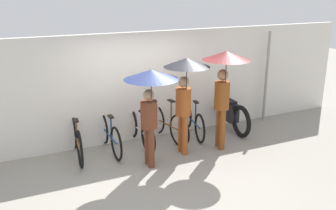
{
  "coord_description": "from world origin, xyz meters",
  "views": [
    {
      "loc": [
        -2.67,
        -5.94,
        3.38
      ],
      "look_at": [
        0.5,
        0.89,
        1.0
      ],
      "focal_mm": 40.0,
      "sensor_mm": 36.0,
      "label": 1
    }
  ],
  "objects_px": {
    "parked_bicycle_2": "(139,129)",
    "pedestrian_center": "(185,82)",
    "parked_bicycle_1": "(109,135)",
    "parked_bicycle_3": "(167,124)",
    "parked_bicycle_4": "(193,120)",
    "pedestrian_leading": "(150,91)",
    "parked_bicycle_0": "(77,139)",
    "pedestrian_trailing": "(225,74)",
    "motorcycle": "(228,112)"
  },
  "relations": [
    {
      "from": "parked_bicycle_4",
      "to": "pedestrian_trailing",
      "type": "height_order",
      "value": "pedestrian_trailing"
    },
    {
      "from": "parked_bicycle_2",
      "to": "parked_bicycle_4",
      "type": "relative_size",
      "value": 1.08
    },
    {
      "from": "pedestrian_trailing",
      "to": "parked_bicycle_0",
      "type": "bearing_deg",
      "value": -9.27
    },
    {
      "from": "parked_bicycle_4",
      "to": "pedestrian_leading",
      "type": "distance_m",
      "value": 2.29
    },
    {
      "from": "pedestrian_center",
      "to": "pedestrian_trailing",
      "type": "bearing_deg",
      "value": 175.63
    },
    {
      "from": "pedestrian_center",
      "to": "pedestrian_trailing",
      "type": "height_order",
      "value": "pedestrian_trailing"
    },
    {
      "from": "parked_bicycle_2",
      "to": "pedestrian_center",
      "type": "distance_m",
      "value": 1.63
    },
    {
      "from": "pedestrian_trailing",
      "to": "motorcycle",
      "type": "xyz_separation_m",
      "value": [
        0.84,
        1.04,
        -1.26
      ]
    },
    {
      "from": "pedestrian_trailing",
      "to": "parked_bicycle_4",
      "type": "bearing_deg",
      "value": -72.9
    },
    {
      "from": "parked_bicycle_4",
      "to": "motorcycle",
      "type": "relative_size",
      "value": 0.82
    },
    {
      "from": "parked_bicycle_3",
      "to": "parked_bicycle_1",
      "type": "bearing_deg",
      "value": 83.32
    },
    {
      "from": "parked_bicycle_2",
      "to": "parked_bicycle_3",
      "type": "xyz_separation_m",
      "value": [
        0.69,
        0.03,
        0.01
      ]
    },
    {
      "from": "parked_bicycle_3",
      "to": "motorcycle",
      "type": "xyz_separation_m",
      "value": [
        1.68,
        0.04,
        0.03
      ]
    },
    {
      "from": "parked_bicycle_2",
      "to": "motorcycle",
      "type": "relative_size",
      "value": 0.88
    },
    {
      "from": "pedestrian_center",
      "to": "parked_bicycle_1",
      "type": "bearing_deg",
      "value": -28.47
    },
    {
      "from": "parked_bicycle_4",
      "to": "parked_bicycle_3",
      "type": "bearing_deg",
      "value": 102.79
    },
    {
      "from": "parked_bicycle_3",
      "to": "parked_bicycle_4",
      "type": "bearing_deg",
      "value": -97.48
    },
    {
      "from": "parked_bicycle_0",
      "to": "pedestrian_center",
      "type": "distance_m",
      "value": 2.53
    },
    {
      "from": "parked_bicycle_0",
      "to": "parked_bicycle_2",
      "type": "relative_size",
      "value": 0.98
    },
    {
      "from": "parked_bicycle_0",
      "to": "parked_bicycle_3",
      "type": "bearing_deg",
      "value": -83.3
    },
    {
      "from": "parked_bicycle_0",
      "to": "pedestrian_center",
      "type": "height_order",
      "value": "pedestrian_center"
    },
    {
      "from": "parked_bicycle_1",
      "to": "pedestrian_center",
      "type": "distance_m",
      "value": 2.01
    },
    {
      "from": "parked_bicycle_3",
      "to": "pedestrian_trailing",
      "type": "bearing_deg",
      "value": -149.03
    },
    {
      "from": "parked_bicycle_2",
      "to": "pedestrian_leading",
      "type": "distance_m",
      "value": 1.64
    },
    {
      "from": "parked_bicycle_4",
      "to": "pedestrian_center",
      "type": "bearing_deg",
      "value": 153.66
    },
    {
      "from": "parked_bicycle_1",
      "to": "parked_bicycle_2",
      "type": "xyz_separation_m",
      "value": [
        0.69,
        0.03,
        0.0
      ]
    },
    {
      "from": "motorcycle",
      "to": "pedestrian_trailing",
      "type": "bearing_deg",
      "value": 145.26
    },
    {
      "from": "parked_bicycle_0",
      "to": "parked_bicycle_3",
      "type": "xyz_separation_m",
      "value": [
        2.07,
        0.06,
        -0.0
      ]
    },
    {
      "from": "parked_bicycle_3",
      "to": "pedestrian_leading",
      "type": "height_order",
      "value": "pedestrian_leading"
    },
    {
      "from": "parked_bicycle_0",
      "to": "parked_bicycle_1",
      "type": "relative_size",
      "value": 1.03
    },
    {
      "from": "pedestrian_trailing",
      "to": "motorcycle",
      "type": "bearing_deg",
      "value": -120.24
    },
    {
      "from": "parked_bicycle_0",
      "to": "parked_bicycle_3",
      "type": "distance_m",
      "value": 2.07
    },
    {
      "from": "pedestrian_trailing",
      "to": "motorcycle",
      "type": "distance_m",
      "value": 1.83
    },
    {
      "from": "parked_bicycle_2",
      "to": "motorcycle",
      "type": "height_order",
      "value": "parked_bicycle_2"
    },
    {
      "from": "parked_bicycle_0",
      "to": "motorcycle",
      "type": "height_order",
      "value": "parked_bicycle_0"
    },
    {
      "from": "parked_bicycle_0",
      "to": "pedestrian_leading",
      "type": "distance_m",
      "value": 2.01
    },
    {
      "from": "parked_bicycle_1",
      "to": "pedestrian_center",
      "type": "height_order",
      "value": "pedestrian_center"
    },
    {
      "from": "parked_bicycle_2",
      "to": "pedestrian_leading",
      "type": "xyz_separation_m",
      "value": [
        -0.17,
        -1.12,
        1.18
      ]
    },
    {
      "from": "parked_bicycle_2",
      "to": "pedestrian_leading",
      "type": "bearing_deg",
      "value": 170.78
    },
    {
      "from": "parked_bicycle_1",
      "to": "parked_bicycle_2",
      "type": "height_order",
      "value": "parked_bicycle_2"
    },
    {
      "from": "pedestrian_leading",
      "to": "parked_bicycle_4",
      "type": "bearing_deg",
      "value": -143.48
    },
    {
      "from": "parked_bicycle_1",
      "to": "pedestrian_leading",
      "type": "xyz_separation_m",
      "value": [
        0.52,
        -1.09,
        1.18
      ]
    },
    {
      "from": "parked_bicycle_0",
      "to": "pedestrian_trailing",
      "type": "bearing_deg",
      "value": -102.81
    },
    {
      "from": "pedestrian_leading",
      "to": "pedestrian_center",
      "type": "height_order",
      "value": "pedestrian_center"
    },
    {
      "from": "pedestrian_trailing",
      "to": "parked_bicycle_2",
      "type": "bearing_deg",
      "value": -23.56
    },
    {
      "from": "pedestrian_leading",
      "to": "motorcycle",
      "type": "height_order",
      "value": "pedestrian_leading"
    },
    {
      "from": "parked_bicycle_2",
      "to": "parked_bicycle_0",
      "type": "bearing_deg",
      "value": 90.54
    },
    {
      "from": "pedestrian_trailing",
      "to": "pedestrian_leading",
      "type": "bearing_deg",
      "value": 13.79
    },
    {
      "from": "parked_bicycle_3",
      "to": "pedestrian_center",
      "type": "xyz_separation_m",
      "value": [
        -0.01,
        -0.9,
        1.19
      ]
    },
    {
      "from": "parked_bicycle_4",
      "to": "pedestrian_center",
      "type": "height_order",
      "value": "pedestrian_center"
    }
  ]
}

